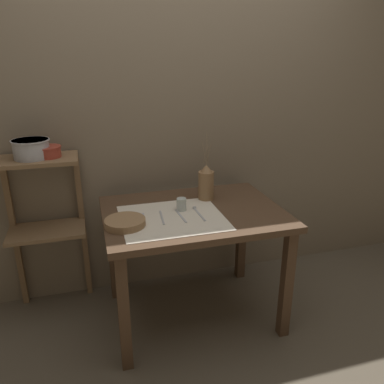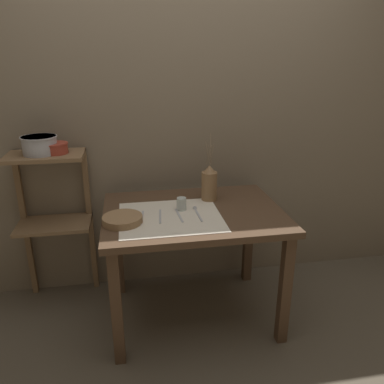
% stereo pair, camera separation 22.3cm
% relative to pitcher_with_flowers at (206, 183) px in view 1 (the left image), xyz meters
% --- Properties ---
extents(ground_plane, '(12.00, 12.00, 0.00)m').
position_rel_pitcher_with_flowers_xyz_m(ground_plane, '(-0.13, -0.16, -0.86)').
color(ground_plane, brown).
extents(stone_wall_back, '(7.00, 0.06, 2.40)m').
position_rel_pitcher_with_flowers_xyz_m(stone_wall_back, '(-0.13, 0.35, 0.34)').
color(stone_wall_back, '#7A6B56').
rests_on(stone_wall_back, ground_plane).
extents(wooden_table, '(1.08, 0.80, 0.75)m').
position_rel_pitcher_with_flowers_xyz_m(wooden_table, '(-0.13, -0.16, -0.22)').
color(wooden_table, '#4C3523').
rests_on(wooden_table, ground_plane).
extents(wooden_shelf_unit, '(0.47, 0.29, 1.07)m').
position_rel_pitcher_with_flowers_xyz_m(wooden_shelf_unit, '(-1.02, 0.19, -0.13)').
color(wooden_shelf_unit, brown).
rests_on(wooden_shelf_unit, ground_plane).
extents(linen_cloth, '(0.59, 0.52, 0.00)m').
position_rel_pitcher_with_flowers_xyz_m(linen_cloth, '(-0.28, -0.23, -0.11)').
color(linen_cloth, beige).
rests_on(linen_cloth, wooden_table).
extents(pitcher_with_flowers, '(0.10, 0.10, 0.43)m').
position_rel_pitcher_with_flowers_xyz_m(pitcher_with_flowers, '(0.00, 0.00, 0.00)').
color(pitcher_with_flowers, olive).
rests_on(pitcher_with_flowers, wooden_table).
extents(wooden_bowl, '(0.22, 0.22, 0.04)m').
position_rel_pitcher_with_flowers_xyz_m(wooden_bowl, '(-0.56, -0.27, -0.09)').
color(wooden_bowl, '#8E6B47').
rests_on(wooden_bowl, wooden_table).
extents(glass_tumbler_near, '(0.06, 0.06, 0.08)m').
position_rel_pitcher_with_flowers_xyz_m(glass_tumbler_near, '(-0.20, -0.14, -0.07)').
color(glass_tumbler_near, '#B7C1BC').
rests_on(glass_tumbler_near, wooden_table).
extents(fork_outer, '(0.04, 0.20, 0.00)m').
position_rel_pitcher_with_flowers_xyz_m(fork_outer, '(-0.45, -0.23, -0.10)').
color(fork_outer, '#A8A8AD').
rests_on(fork_outer, wooden_table).
extents(fork_inner, '(0.03, 0.20, 0.00)m').
position_rel_pitcher_with_flowers_xyz_m(fork_inner, '(-0.34, -0.22, -0.10)').
color(fork_inner, '#A8A8AD').
rests_on(fork_inner, wooden_table).
extents(knife_center, '(0.02, 0.20, 0.00)m').
position_rel_pitcher_with_flowers_xyz_m(knife_center, '(-0.23, -0.23, -0.10)').
color(knife_center, '#A8A8AD').
rests_on(knife_center, wooden_table).
extents(spoon_inner, '(0.02, 0.21, 0.02)m').
position_rel_pitcher_with_flowers_xyz_m(spoon_inner, '(-0.12, -0.18, -0.10)').
color(spoon_inner, '#A8A8AD').
rests_on(spoon_inner, wooden_table).
extents(metal_pot_large, '(0.22, 0.22, 0.11)m').
position_rel_pitcher_with_flowers_xyz_m(metal_pot_large, '(-1.04, 0.16, 0.26)').
color(metal_pot_large, '#A8A8AD').
rests_on(metal_pot_large, wooden_shelf_unit).
extents(metal_pot_small, '(0.16, 0.16, 0.07)m').
position_rel_pitcher_with_flowers_xyz_m(metal_pot_small, '(-0.95, 0.16, 0.24)').
color(metal_pot_small, '#9E3828').
rests_on(metal_pot_small, wooden_shelf_unit).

